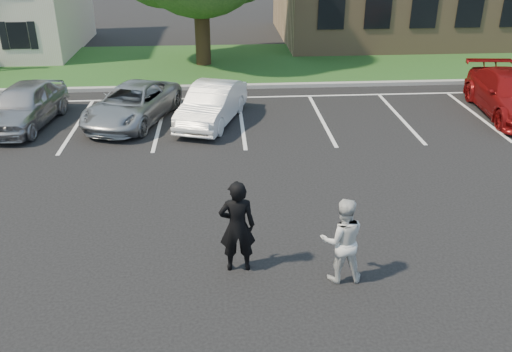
{
  "coord_description": "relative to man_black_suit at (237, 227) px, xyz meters",
  "views": [
    {
      "loc": [
        -0.77,
        -9.71,
        6.42
      ],
      "look_at": [
        0.0,
        1.0,
        1.25
      ],
      "focal_mm": 38.0,
      "sensor_mm": 36.0,
      "label": 1
    }
  ],
  "objects": [
    {
      "name": "car_white_sedan",
      "position": [
        -0.52,
        8.59,
        -0.31
      ],
      "size": [
        2.59,
        4.25,
        1.32
      ],
      "primitive_type": "imported",
      "rotation": [
        0.0,
        0.0,
        -0.32
      ],
      "color": "white",
      "rests_on": "ground"
    },
    {
      "name": "grass_strip",
      "position": [
        0.49,
        16.66,
        -0.93
      ],
      "size": [
        44.0,
        8.0,
        0.08
      ],
      "primitive_type": "cube",
      "color": "#204F1E",
      "rests_on": "ground"
    },
    {
      "name": "man_white_shirt",
      "position": [
        1.97,
        -0.48,
        -0.1
      ],
      "size": [
        0.86,
        0.68,
        1.74
      ],
      "primitive_type": "imported",
      "rotation": [
        0.0,
        0.0,
        3.12
      ],
      "color": "silver",
      "rests_on": "ground"
    },
    {
      "name": "car_silver_minivan",
      "position": [
        -3.24,
        8.92,
        -0.35
      ],
      "size": [
        3.42,
        4.94,
        1.25
      ],
      "primitive_type": "imported",
      "rotation": [
        0.0,
        0.0,
        -0.33
      ],
      "color": "#9B9EA3",
      "rests_on": "ground"
    },
    {
      "name": "man_black_suit",
      "position": [
        0.0,
        0.0,
        0.0
      ],
      "size": [
        0.72,
        0.47,
        1.95
      ],
      "primitive_type": "imported",
      "rotation": [
        0.0,
        0.0,
        3.15
      ],
      "color": "black",
      "rests_on": "ground"
    },
    {
      "name": "car_red_compact",
      "position": [
        10.01,
        8.69,
        -0.24
      ],
      "size": [
        2.54,
        5.25,
        1.47
      ],
      "primitive_type": "imported",
      "rotation": [
        0.0,
        0.0,
        -0.09
      ],
      "color": "maroon",
      "rests_on": "ground"
    },
    {
      "name": "curb",
      "position": [
        0.49,
        12.66,
        -0.9
      ],
      "size": [
        40.0,
        0.3,
        0.15
      ],
      "primitive_type": "cube",
      "color": "gray",
      "rests_on": "ground"
    },
    {
      "name": "stall_lines",
      "position": [
        1.89,
        9.61,
        -0.97
      ],
      "size": [
        34.0,
        5.36,
        0.01
      ],
      "color": "silver",
      "rests_on": "ground"
    },
    {
      "name": "ground_plane",
      "position": [
        0.49,
        0.66,
        -0.97
      ],
      "size": [
        90.0,
        90.0,
        0.0
      ],
      "primitive_type": "plane",
      "color": "black",
      "rests_on": "ground"
    },
    {
      "name": "car_silver_west",
      "position": [
        -6.77,
        8.77,
        -0.26
      ],
      "size": [
        2.23,
        4.41,
        1.44
      ],
      "primitive_type": "imported",
      "rotation": [
        0.0,
        0.0,
        -0.13
      ],
      "color": "#A3A3A7",
      "rests_on": "ground"
    }
  ]
}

